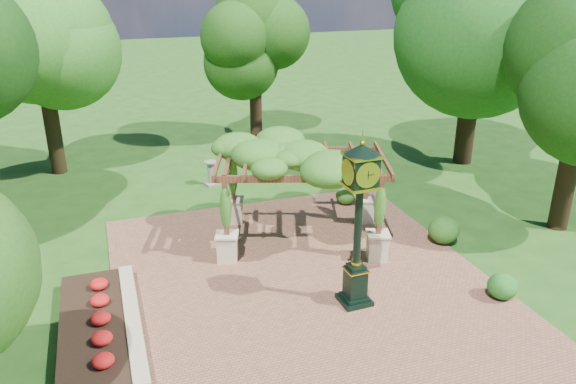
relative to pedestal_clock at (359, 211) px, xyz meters
name	(u,v)px	position (x,y,z in m)	size (l,w,h in m)	color
ground	(320,306)	(-0.90, 0.18, -2.60)	(120.00, 120.00, 0.00)	#1E4714
brick_plaza	(306,286)	(-0.90, 1.18, -2.58)	(10.00, 12.00, 0.04)	brown
border_wall	(133,323)	(-5.50, 0.68, -2.40)	(0.35, 5.00, 0.40)	#C6B793
flower_bed	(94,331)	(-6.40, 0.68, -2.42)	(1.50, 5.00, 0.36)	red
pedestal_clock	(359,211)	(0.00, 0.00, 0.00)	(0.89, 0.89, 4.34)	black
pergola	(302,161)	(-0.07, 3.84, 0.05)	(5.85, 4.60, 3.22)	beige
sundial	(211,174)	(-1.75, 9.59, -2.17)	(0.66, 0.66, 0.97)	gray
shrub_front	(502,286)	(3.71, -1.06, -2.22)	(0.76, 0.76, 0.69)	#1D5D1A
shrub_mid	(444,230)	(4.07, 2.18, -2.13)	(0.95, 0.95, 0.86)	#275A19
shrub_back	(346,195)	(2.46, 5.99, -2.22)	(0.74, 0.74, 0.67)	#31661D
tree_west_far	(40,50)	(-7.55, 13.11, 2.47)	(4.20, 4.20, 7.38)	#2F2212
tree_north	(254,42)	(1.70, 15.15, 2.16)	(3.83, 3.83, 6.94)	#341E15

